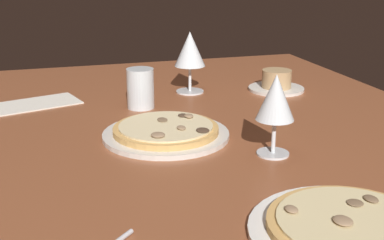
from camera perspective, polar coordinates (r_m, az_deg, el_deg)
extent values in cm
cube|color=brown|center=(110.70, 2.80, -2.13)|extent=(150.00, 110.00, 4.00)
cylinder|color=silver|center=(105.94, -2.92, -1.64)|extent=(26.21, 26.21, 1.00)
cylinder|color=tan|center=(105.57, -2.93, -1.07)|extent=(21.83, 21.83, 1.20)
cylinder|color=beige|center=(105.31, -2.94, -0.66)|extent=(19.47, 19.47, 0.40)
ellipsoid|color=brown|center=(108.01, -3.32, 0.05)|extent=(3.03, 2.13, 0.42)
ellipsoid|color=#4C3828|center=(110.74, -1.00, 0.53)|extent=(2.55, 2.23, 0.42)
ellipsoid|color=#937556|center=(98.71, -3.81, -1.66)|extent=(3.04, 2.73, 0.67)
ellipsoid|color=#4C3828|center=(101.45, 1.21, -1.14)|extent=(3.17, 2.62, 0.43)
ellipsoid|color=#937556|center=(102.64, -1.20, -0.86)|extent=(2.51, 1.76, 0.58)
ellipsoid|color=#937556|center=(109.80, -0.36, 0.46)|extent=(2.45, 1.93, 0.73)
cylinder|color=white|center=(73.27, 17.33, -12.01)|extent=(27.75, 27.75, 1.00)
cylinder|color=tan|center=(72.74, 17.41, -11.26)|extent=(22.81, 22.81, 1.20)
cylinder|color=beige|center=(72.36, 17.47, -10.71)|extent=(20.25, 20.25, 0.40)
ellipsoid|color=#937556|center=(72.27, 11.03, -9.73)|extent=(2.32, 1.75, 0.63)
ellipsoid|color=brown|center=(76.42, 17.73, -8.78)|extent=(2.36, 2.30, 0.42)
ellipsoid|color=#937556|center=(70.95, 16.48, -10.71)|extent=(2.91, 2.51, 0.69)
ellipsoid|color=brown|center=(78.19, 19.34, -8.28)|extent=(2.56, 1.84, 0.52)
cylinder|color=silver|center=(144.05, 9.36, 3.46)|extent=(15.36, 15.36, 0.80)
cylinder|color=tan|center=(143.37, 9.42, 4.56)|extent=(8.10, 8.10, 4.90)
cylinder|color=silver|center=(98.06, 8.99, -3.69)|extent=(6.18, 6.18, 0.40)
cylinder|color=silver|center=(96.83, 9.09, -1.78)|extent=(0.80, 0.80, 6.57)
cone|color=silver|center=(94.55, 9.32, 2.54)|extent=(7.19, 7.19, 8.59)
cone|color=maroon|center=(95.25, 9.24, 1.08)|extent=(2.67, 2.67, 3.55)
cylinder|color=silver|center=(140.15, -0.23, 3.21)|extent=(7.55, 7.55, 0.40)
cylinder|color=silver|center=(139.25, -0.23, 4.67)|extent=(0.80, 0.80, 6.92)
cone|color=silver|center=(137.60, -0.24, 7.94)|extent=(8.30, 8.30, 9.24)
cylinder|color=silver|center=(125.25, -5.77, 3.52)|extent=(6.63, 6.63, 9.78)
cylinder|color=silver|center=(125.83, -5.74, 2.53)|extent=(6.10, 6.10, 5.29)
cube|color=silver|center=(134.50, -17.13, 1.72)|extent=(17.27, 23.97, 0.30)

